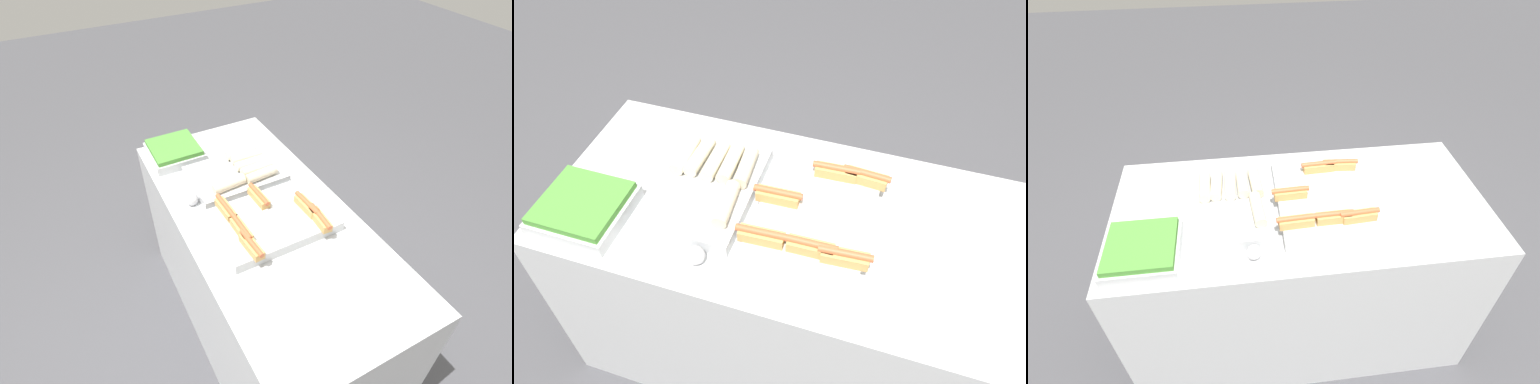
{
  "view_description": "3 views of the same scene",
  "coord_description": "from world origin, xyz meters",
  "views": [
    {
      "loc": [
        1.17,
        -0.65,
        2.18
      ],
      "look_at": [
        -0.07,
        0.0,
        0.98
      ],
      "focal_mm": 28.0,
      "sensor_mm": 36.0,
      "label": 1
    },
    {
      "loc": [
        0.25,
        -1.02,
        2.14
      ],
      "look_at": [
        -0.07,
        0.0,
        0.98
      ],
      "focal_mm": 35.0,
      "sensor_mm": 36.0,
      "label": 2
    },
    {
      "loc": [
        -0.23,
        -1.24,
        2.07
      ],
      "look_at": [
        -0.07,
        0.0,
        0.98
      ],
      "focal_mm": 28.0,
      "sensor_mm": 36.0,
      "label": 3
    }
  ],
  "objects": [
    {
      "name": "tray_side_front",
      "position": [
        -0.63,
        -0.21,
        0.94
      ],
      "size": [
        0.28,
        0.27,
        0.07
      ],
      "color": "silver",
      "rests_on": "counter"
    },
    {
      "name": "tray_hotdogs",
      "position": [
        0.08,
        -0.0,
        0.93
      ],
      "size": [
        0.41,
        0.53,
        0.1
      ],
      "color": "silver",
      "rests_on": "counter"
    },
    {
      "name": "counter",
      "position": [
        0.0,
        0.0,
        0.45
      ],
      "size": [
        1.61,
        0.76,
        0.9
      ],
      "color": "silver",
      "rests_on": "ground_plane"
    },
    {
      "name": "serving_spoon_near",
      "position": [
        -0.23,
        -0.27,
        0.93
      ],
      "size": [
        0.24,
        0.06,
        0.06
      ],
      "color": "silver",
      "rests_on": "counter"
    },
    {
      "name": "tray_wraps",
      "position": [
        -0.29,
        0.01,
        0.94
      ],
      "size": [
        0.32,
        0.46,
        0.1
      ],
      "color": "silver",
      "rests_on": "counter"
    },
    {
      "name": "ground_plane",
      "position": [
        0.0,
        0.0,
        0.0
      ],
      "size": [
        12.0,
        12.0,
        0.0
      ],
      "primitive_type": "plane",
      "color": "#4C4C51"
    }
  ]
}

